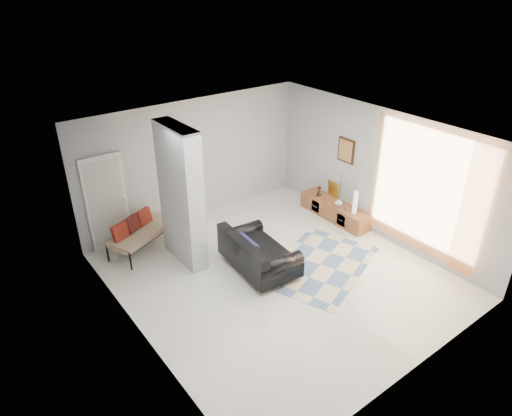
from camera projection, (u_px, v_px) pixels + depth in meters
floor at (277, 275)px, 8.79m from camera, size 6.00×6.00×0.00m
ceiling at (281, 136)px, 7.48m from camera, size 6.00×6.00×0.00m
wall_back at (194, 161)px, 10.25m from camera, size 6.00×0.00×6.00m
wall_front at (424, 297)px, 6.02m from camera, size 6.00×0.00×6.00m
wall_left at (135, 265)px, 6.67m from camera, size 0.00×6.00×6.00m
wall_right at (380, 174)px, 9.60m from camera, size 0.00×6.00×6.00m
partition_column at (181, 196)px, 8.67m from camera, size 0.35×1.20×2.80m
hallway_door at (107, 202)px, 9.28m from camera, size 0.85×0.06×2.04m
curtain at (425, 192)px, 8.72m from camera, size 0.00×2.55×2.55m
wall_art at (346, 150)px, 10.14m from camera, size 0.04×0.45×0.55m
media_console at (334, 210)px, 10.71m from camera, size 0.45×1.87×0.80m
loveseat at (256, 254)px, 8.82m from camera, size 1.10×1.72×0.76m
daybed at (141, 230)px, 9.45m from camera, size 1.66×1.20×0.77m
area_rug at (320, 265)px, 9.09m from camera, size 2.83×2.37×0.01m
cylinder_lamp at (355, 202)px, 10.06m from camera, size 0.10×0.10×0.53m
bronze_figurine at (319, 191)px, 10.89m from camera, size 0.13×0.13×0.25m
vase at (339, 202)px, 10.45m from camera, size 0.18×0.18×0.19m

